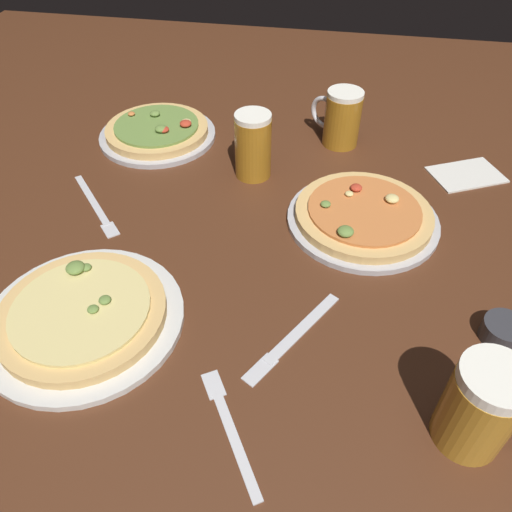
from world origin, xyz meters
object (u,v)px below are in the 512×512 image
Objects in this scene: beer_mug_pale at (483,407)px; beer_mug_amber at (341,118)px; ramekin_sauce at (503,331)px; fork_left at (96,205)px; pizza_plate_far at (158,131)px; napkin_folded at (466,174)px; fork_spare at (230,427)px; beer_mug_dark at (252,145)px; pizza_plate_near at (83,315)px; knife_right at (293,337)px; pizza_plate_side at (363,216)px.

beer_mug_amber is at bearing 106.54° from beer_mug_pale.
beer_mug_pale is 0.20m from ramekin_sauce.
ramekin_sauce reaches higher than fork_left.
beer_mug_pale is at bearing -112.17° from ramekin_sauce.
ramekin_sauce is at bearing -34.16° from pizza_plate_far.
napkin_folded reaches higher than fork_spare.
beer_mug_dark is 0.60m from ramekin_sauce.
beer_mug_pale is 0.32m from fork_spare.
beer_mug_amber is 0.62m from ramekin_sauce.
pizza_plate_near is 0.34m from knife_right.
beer_mug_dark is at bearing 97.69° from fork_spare.
fork_left is at bearing -97.78° from pizza_plate_far.
beer_mug_amber is (0.18, 0.17, -0.01)m from beer_mug_dark.
beer_mug_dark reaches higher than pizza_plate_far.
ramekin_sauce is at bearing 7.40° from pizza_plate_near.
pizza_plate_near is 2.22× the size of beer_mug_dark.
napkin_folded is at bearing 60.24° from fork_spare.
fork_spare is at bearing -27.09° from pizza_plate_near.
pizza_plate_side is at bearing 70.78° from fork_spare.
fork_spare is at bearing -111.54° from knife_right.
beer_mug_dark is 1.10× the size of beer_mug_amber.
pizza_plate_near is 0.55m from pizza_plate_side.
fork_left is (-0.76, -0.25, -0.00)m from napkin_folded.
pizza_plate_far is 1.97× the size of beer_mug_pale.
pizza_plate_far and pizza_plate_side have the same top height.
beer_mug_amber reaches higher than pizza_plate_near.
fork_left and knife_right have the same top height.
beer_mug_pale is at bearing -25.40° from knife_right.
beer_mug_dark is at bearing -137.53° from beer_mug_amber.
pizza_plate_far is at bearing 154.24° from pizza_plate_side.
pizza_plate_near is 0.73m from beer_mug_amber.
pizza_plate_near is 4.76× the size of ramekin_sauce.
fork_spare is (-0.31, -0.05, -0.07)m from beer_mug_pale.
beer_mug_dark is at bearing -23.18° from pizza_plate_far.
beer_mug_pale is (0.21, -0.72, 0.01)m from beer_mug_amber.
beer_mug_amber is 0.78m from fork_spare.
pizza_plate_near is 1.59× the size of knife_right.
beer_mug_amber reaches higher than pizza_plate_far.
pizza_plate_near is 0.59m from beer_mug_pale.
pizza_plate_side is at bearing 37.48° from pizza_plate_near.
beer_mug_pale is at bearing 8.66° from fork_spare.
pizza_plate_far is 0.73m from napkin_folded.
pizza_plate_near reaches higher than fork_left.
pizza_plate_near reaches higher than knife_right.
beer_mug_amber reaches higher than fork_left.
beer_mug_dark is 2.14× the size of ramekin_sauce.
pizza_plate_side is at bearing -25.76° from pizza_plate_far.
beer_mug_amber is (0.44, 0.06, 0.05)m from pizza_plate_far.
pizza_plate_near is at bearing -69.74° from fork_left.
beer_mug_amber reaches higher than pizza_plate_side.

